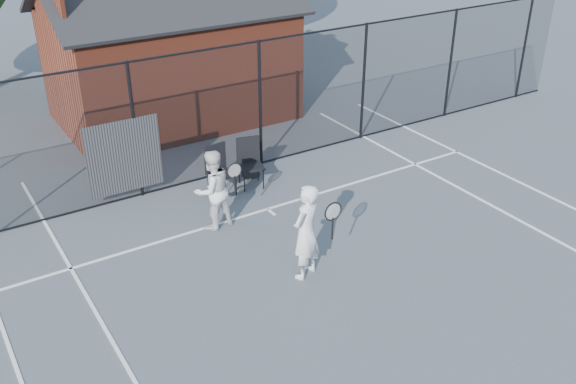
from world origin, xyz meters
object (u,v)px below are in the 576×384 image
player_front (306,232)px  chair_left (251,164)px  clubhouse (171,61)px  chair_right (221,172)px  player_back (213,190)px  waste_bin (251,162)px

player_front → chair_left: (0.85, 3.49, -0.35)m
clubhouse → player_front: 8.50m
player_front → chair_left: size_ratio=1.64×
clubhouse → chair_right: bearing=-101.5°
player_back → chair_right: size_ratio=1.51×
chair_left → chair_right: bearing=-166.2°
player_front → waste_bin: player_front is taller
player_front → player_back: bearing=104.8°
clubhouse → player_back: bearing=-106.2°
clubhouse → waste_bin: 4.58m
clubhouse → player_front: bearing=-97.6°
player_front → clubhouse: bearing=82.4°
chair_right → waste_bin: size_ratio=1.68×
clubhouse → chair_right: (-1.00, -4.90, -1.06)m
player_back → chair_left: bearing=37.5°
waste_bin → player_front: bearing=-105.6°
chair_right → waste_bin: bearing=19.3°
player_back → waste_bin: (1.74, 1.63, -0.50)m
chair_left → chair_right: chair_right is taller
player_back → chair_right: 1.39m
clubhouse → waste_bin: (-0.01, -4.40, -1.28)m
clubhouse → player_back: clubhouse is taller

